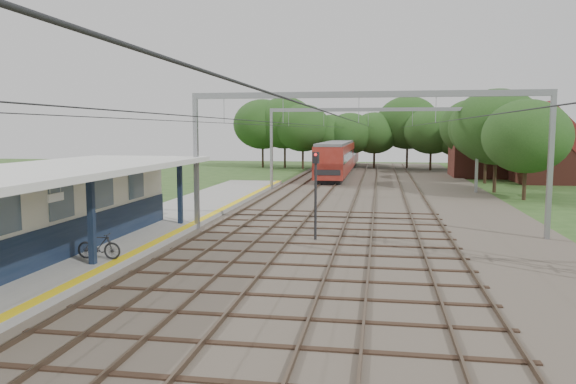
{
  "coord_description": "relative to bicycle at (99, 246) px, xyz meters",
  "views": [
    {
      "loc": [
        4.27,
        -12.41,
        5.14
      ],
      "look_at": [
        -0.96,
        19.3,
        1.6
      ],
      "focal_mm": 35.0,
      "sensor_mm": 36.0,
      "label": 1
    }
  ],
  "objects": [
    {
      "name": "ground",
      "position": [
        6.04,
        -6.72,
        -0.86
      ],
      "size": [
        160.0,
        160.0,
        0.0
      ],
      "primitive_type": "plane",
      "color": "#2D4C1E",
      "rests_on": "ground"
    },
    {
      "name": "bicycle",
      "position": [
        0.0,
        0.0,
        0.0
      ],
      "size": [
        1.7,
        0.5,
        1.02
      ],
      "primitive_type": "imported",
      "rotation": [
        0.0,
        0.0,
        1.59
      ],
      "color": "black",
      "rests_on": "platform"
    },
    {
      "name": "ballast_bed",
      "position": [
        10.04,
        23.28,
        -0.81
      ],
      "size": [
        18.0,
        90.0,
        0.1
      ],
      "primitive_type": "cube",
      "color": "#473D33",
      "rests_on": "ground"
    },
    {
      "name": "house_far",
      "position": [
        22.04,
        45.28,
        2.37
      ],
      "size": [
        8.0,
        6.12,
        8.66
      ],
      "color": "brown",
      "rests_on": "ground"
    },
    {
      "name": "yellow_stripe",
      "position": [
        0.79,
        7.28,
        -0.51
      ],
      "size": [
        0.45,
        52.0,
        0.01
      ],
      "primitive_type": "cube",
      "color": "yellow",
      "rests_on": "platform"
    },
    {
      "name": "tree_band",
      "position": [
        9.88,
        50.4,
        4.06
      ],
      "size": [
        31.72,
        30.88,
        8.82
      ],
      "color": "#382619",
      "rests_on": "ground"
    },
    {
      "name": "signal_post",
      "position": [
        7.39,
        6.36,
        1.71
      ],
      "size": [
        0.33,
        0.3,
        4.15
      ],
      "rotation": [
        0.0,
        0.0,
        -0.36
      ],
      "color": "black",
      "rests_on": "ground"
    },
    {
      "name": "station_building",
      "position": [
        -2.84,
        0.28,
        1.18
      ],
      "size": [
        3.41,
        18.0,
        3.4
      ],
      "color": "beige",
      "rests_on": "platform"
    },
    {
      "name": "rail_tracks",
      "position": [
        7.54,
        23.28,
        -0.69
      ],
      "size": [
        11.8,
        88.0,
        0.15
      ],
      "color": "brown",
      "rests_on": "ballast_bed"
    },
    {
      "name": "house_near",
      "position": [
        27.04,
        39.28,
        2.13
      ],
      "size": [
        7.0,
        6.12,
        7.89
      ],
      "color": "brown",
      "rests_on": "ground"
    },
    {
      "name": "platform",
      "position": [
        -1.46,
        7.28,
        -0.69
      ],
      "size": [
        5.0,
        52.0,
        0.35
      ],
      "primitive_type": "cube",
      "color": "gray",
      "rests_on": "ground"
    },
    {
      "name": "train",
      "position": [
        5.54,
        49.78,
        1.26
      ],
      "size": [
        2.88,
        35.91,
        3.79
      ],
      "color": "black",
      "rests_on": "ballast_bed"
    },
    {
      "name": "catenary_system",
      "position": [
        9.43,
        18.56,
        4.65
      ],
      "size": [
        17.22,
        88.0,
        7.0
      ],
      "color": "gray",
      "rests_on": "ground"
    },
    {
      "name": "canopy",
      "position": [
        -1.73,
        -0.72,
        2.78
      ],
      "size": [
        6.4,
        20.0,
        3.44
      ],
      "color": "#101C32",
      "rests_on": "platform"
    }
  ]
}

